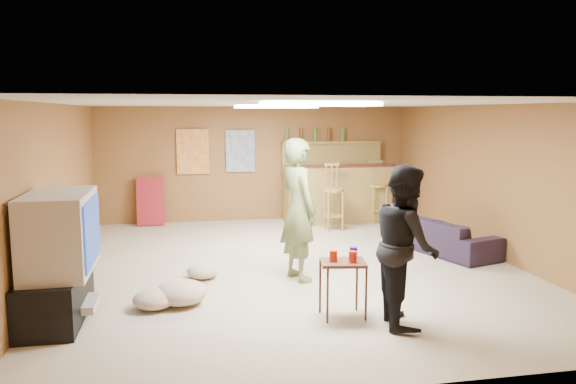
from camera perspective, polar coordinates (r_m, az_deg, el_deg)
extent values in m
plane|color=tan|center=(7.73, 0.29, -7.57)|extent=(7.00, 7.00, 0.00)
cube|color=silver|center=(7.44, 0.30, 8.97)|extent=(6.00, 7.00, 0.02)
cube|color=brown|center=(10.94, -3.32, 2.90)|extent=(6.00, 0.02, 2.20)
cube|color=brown|center=(4.18, 9.81, -5.62)|extent=(6.00, 0.02, 2.20)
cube|color=brown|center=(7.52, -22.74, -0.07)|extent=(0.02, 7.00, 2.20)
cube|color=brown|center=(8.61, 20.28, 1.01)|extent=(0.02, 7.00, 2.20)
cube|color=black|center=(6.21, -22.53, -9.74)|extent=(0.55, 1.30, 0.50)
cube|color=#B2B2B7|center=(6.19, -20.45, -10.63)|extent=(0.35, 0.50, 0.08)
cube|color=#B2B2B7|center=(6.03, -22.21, -3.84)|extent=(0.60, 1.10, 0.80)
cube|color=navy|center=(5.98, -19.29, -3.79)|extent=(0.02, 0.95, 0.65)
cube|color=olive|center=(10.77, 5.03, -0.14)|extent=(2.00, 0.60, 1.10)
cube|color=#3A1A12|center=(10.47, 5.45, 2.64)|extent=(2.10, 0.12, 0.05)
cube|color=olive|center=(11.11, 4.45, 5.03)|extent=(2.00, 0.18, 0.05)
cube|color=olive|center=(11.15, 4.40, 3.50)|extent=(2.00, 0.14, 0.60)
cube|color=#BF3F26|center=(10.78, -9.65, 4.06)|extent=(0.60, 0.03, 0.85)
cube|color=#334C99|center=(10.84, -4.88, 4.16)|extent=(0.55, 0.03, 0.80)
cube|color=maroon|center=(10.73, -13.79, -0.92)|extent=(0.50, 0.26, 0.91)
cube|color=white|center=(5.98, 3.16, 8.90)|extent=(1.20, 0.60, 0.04)
cube|color=white|center=(8.62, -1.29, 8.65)|extent=(1.20, 0.60, 0.04)
imported|color=#606E3F|center=(6.98, 1.07, -1.78)|extent=(0.60, 0.75, 1.78)
imported|color=black|center=(5.64, 11.86, -5.30)|extent=(0.72, 0.86, 1.59)
imported|color=black|center=(8.76, 15.49, -4.26)|extent=(1.16, 1.89, 0.52)
cube|color=#3A1A12|center=(5.85, 5.57, -9.78)|extent=(0.50, 0.43, 0.59)
cylinder|color=red|center=(5.75, 4.63, -6.48)|extent=(0.09, 0.09, 0.11)
cylinder|color=red|center=(5.73, 6.59, -6.54)|extent=(0.08, 0.08, 0.11)
cylinder|color=navy|center=(5.90, 6.66, -6.12)|extent=(0.10, 0.10, 0.11)
ellipsoid|color=tan|center=(6.35, -10.84, -9.99)|extent=(0.64, 0.64, 0.26)
ellipsoid|color=tan|center=(7.26, -8.64, -7.94)|extent=(0.42, 0.42, 0.18)
ellipsoid|color=tan|center=(6.28, -13.40, -10.53)|extent=(0.49, 0.49, 0.21)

